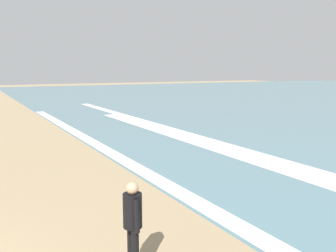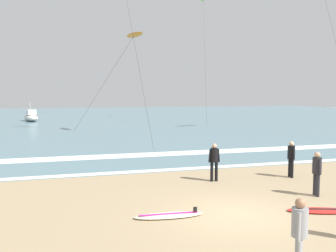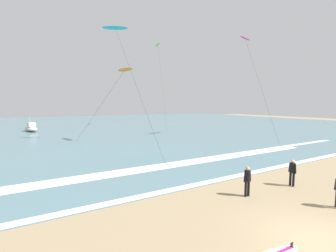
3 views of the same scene
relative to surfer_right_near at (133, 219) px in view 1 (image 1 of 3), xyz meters
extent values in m
cube|color=white|center=(-0.20, 2.74, -0.94)|extent=(49.96, 0.58, 0.01)
cube|color=white|center=(-2.42, 7.06, -0.94)|extent=(36.33, 0.87, 0.01)
cube|color=white|center=(-2.68, 7.84, -0.94)|extent=(54.53, 0.68, 0.01)
cylinder|color=black|center=(0.10, -0.01, -0.55)|extent=(0.13, 0.13, 0.82)
cylinder|color=black|center=(-0.10, 0.01, -0.55)|extent=(0.13, 0.13, 0.82)
cylinder|color=black|center=(0.00, 0.00, 0.15)|extent=(0.32, 0.32, 0.58)
cylinder|color=black|center=(0.19, -0.01, 0.13)|extent=(0.14, 0.10, 0.56)
cylinder|color=black|center=(-0.19, 0.01, 0.13)|extent=(0.14, 0.10, 0.56)
sphere|color=tan|center=(0.00, 0.00, 0.54)|extent=(0.21, 0.21, 0.21)
camera|label=1|loc=(5.23, -2.24, 2.47)|focal=38.37mm
camera|label=2|loc=(-6.07, -14.03, 2.66)|focal=39.17mm
camera|label=3|loc=(-9.51, -8.11, 3.89)|focal=24.61mm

